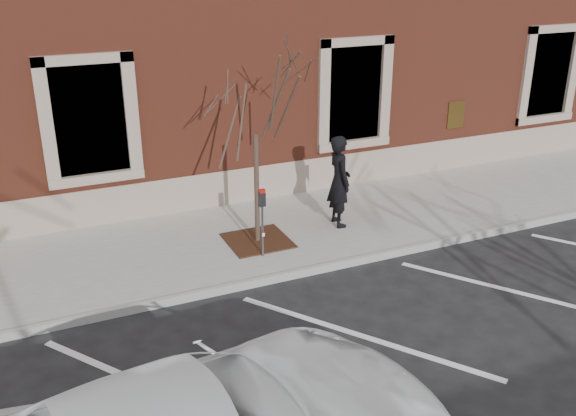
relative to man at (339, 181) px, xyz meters
name	(u,v)px	position (x,y,z in m)	size (l,w,h in m)	color
ground	(301,275)	(-1.55, -1.48, -1.11)	(120.00, 120.00, 0.00)	#28282B
sidewalk_near	(265,235)	(-1.55, 0.27, -1.04)	(40.00, 3.50, 0.15)	#BBB6AF
curb_near	(303,272)	(-1.55, -1.53, -1.04)	(40.00, 0.12, 0.15)	#9E9E99
parking_stripes	(362,336)	(-1.55, -3.68, -1.11)	(28.00, 4.40, 0.01)	silver
building_civic	(177,12)	(-1.55, 6.26, 2.88)	(40.00, 8.62, 8.00)	maroon
man	(339,181)	(0.00, 0.00, 0.00)	(0.70, 0.46, 1.93)	black
parking_meter	(262,210)	(-2.01, -0.75, -0.03)	(0.12, 0.09, 1.34)	#595B60
tree_grate	(258,241)	(-1.86, -0.11, -0.95)	(1.21, 1.21, 0.03)	#442316
sapling	(255,103)	(-1.86, -0.11, 1.83)	(2.39, 2.39, 3.99)	#4C372E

